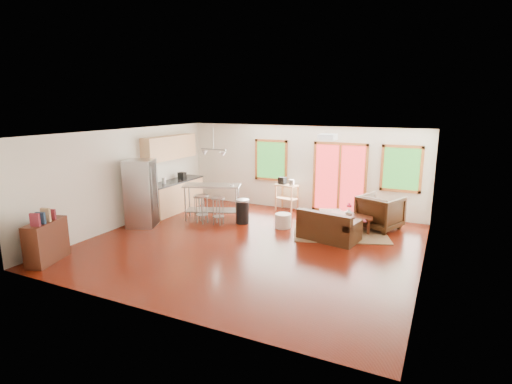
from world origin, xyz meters
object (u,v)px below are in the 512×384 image
at_px(refrigerator, 141,193).
at_px(loveseat, 328,228).
at_px(rug, 339,232).
at_px(ottoman, 330,218).
at_px(island, 212,196).
at_px(armchair, 380,211).
at_px(coffee_table, 351,217).
at_px(kitchen_cart, 286,188).

bearing_deg(refrigerator, loveseat, -10.42).
distance_m(rug, refrigerator, 5.33).
relative_size(ottoman, island, 0.34).
bearing_deg(armchair, coffee_table, 57.86).
distance_m(coffee_table, armchair, 0.81).
bearing_deg(refrigerator, armchair, 0.58).
relative_size(rug, ottoman, 3.96).
distance_m(refrigerator, kitchen_cart, 4.31).
xyz_separation_m(rug, island, (-3.59, -0.41, 0.68)).
bearing_deg(loveseat, kitchen_cart, 142.97).
bearing_deg(rug, ottoman, 128.10).
height_order(armchair, refrigerator, refrigerator).
bearing_deg(rug, coffee_table, 48.46).
relative_size(coffee_table, island, 0.68).
height_order(loveseat, island, island).
distance_m(loveseat, kitchen_cart, 2.91).
xyz_separation_m(rug, refrigerator, (-4.95, -1.76, 0.89)).
bearing_deg(coffee_table, refrigerator, -158.69).
xyz_separation_m(coffee_table, island, (-3.81, -0.67, 0.32)).
relative_size(loveseat, armchair, 1.52).
xyz_separation_m(rug, armchair, (0.88, 0.73, 0.49)).
distance_m(ottoman, refrigerator, 5.14).
xyz_separation_m(loveseat, ottoman, (-0.28, 1.21, -0.10)).
xyz_separation_m(ottoman, island, (-3.20, -0.90, 0.50)).
distance_m(armchair, refrigerator, 6.35).
height_order(rug, island, island).
bearing_deg(armchair, rug, 61.65).
distance_m(coffee_table, refrigerator, 5.59).
height_order(coffee_table, island, island).
xyz_separation_m(armchair, island, (-4.46, -1.14, 0.19)).
distance_m(coffee_table, ottoman, 0.68).
bearing_deg(loveseat, armchair, 66.61).
xyz_separation_m(armchair, refrigerator, (-5.83, -2.49, 0.40)).
bearing_deg(ottoman, armchair, 10.64).
bearing_deg(ottoman, loveseat, -76.98).
xyz_separation_m(coffee_table, armchair, (0.65, 0.47, 0.13)).
bearing_deg(kitchen_cart, coffee_table, -26.90).
relative_size(rug, kitchen_cart, 2.26).
bearing_deg(refrigerator, island, 22.15).
relative_size(armchair, refrigerator, 0.55).
xyz_separation_m(loveseat, kitchen_cart, (-1.94, 2.13, 0.41)).
relative_size(rug, loveseat, 1.54).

